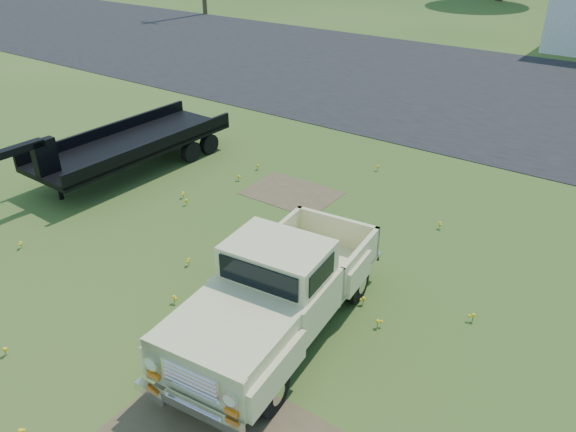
{
  "coord_description": "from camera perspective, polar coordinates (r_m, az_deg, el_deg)",
  "views": [
    {
      "loc": [
        5.15,
        -6.7,
        6.21
      ],
      "look_at": [
        -0.33,
        1.0,
        1.01
      ],
      "focal_mm": 35.0,
      "sensor_mm": 36.0,
      "label": 1
    }
  ],
  "objects": [
    {
      "name": "asphalt_lot",
      "position": [
        23.15,
        21.66,
        11.29
      ],
      "size": [
        90.0,
        14.0,
        0.02
      ],
      "primitive_type": "cube",
      "color": "black",
      "rests_on": "ground"
    },
    {
      "name": "ground",
      "position": [
        10.49,
        -1.72,
        -7.49
      ],
      "size": [
        140.0,
        140.0,
        0.0
      ],
      "primitive_type": "plane",
      "color": "#2B4F19",
      "rests_on": "ground"
    },
    {
      "name": "vintage_pickup_truck",
      "position": [
        9.01,
        -1.01,
        -7.52
      ],
      "size": [
        2.34,
        4.96,
        1.74
      ],
      "primitive_type": null,
      "rotation": [
        0.0,
        0.0,
        0.1
      ],
      "color": "beige",
      "rests_on": "ground"
    },
    {
      "name": "dirt_patch_b",
      "position": [
        13.92,
        0.35,
        2.34
      ],
      "size": [
        2.2,
        1.6,
        0.01
      ],
      "primitive_type": "cube",
      "color": "brown",
      "rests_on": "ground"
    },
    {
      "name": "flatbed_trailer",
      "position": [
        15.52,
        -15.62,
        7.42
      ],
      "size": [
        2.15,
        6.03,
        1.63
      ],
      "primitive_type": null,
      "rotation": [
        0.0,
        0.0,
        -0.03
      ],
      "color": "black",
      "rests_on": "ground"
    }
  ]
}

